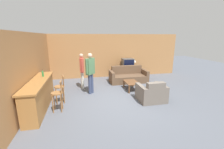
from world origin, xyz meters
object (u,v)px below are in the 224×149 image
(coffee_table, at_px, (131,83))
(tv_unit, at_px, (127,72))
(bar_chair_near, at_px, (57,95))
(bottle, at_px, (43,73))
(bar_chair_mid, at_px, (60,89))
(couch_far, at_px, (128,77))
(table_lamp, at_px, (134,61))
(armchair_near, at_px, (152,94))
(tv, at_px, (128,63))
(person_by_counter, at_px, (90,71))
(person_by_window, at_px, (82,69))

(coffee_table, height_order, tv_unit, tv_unit)
(bar_chair_near, bearing_deg, bottle, 123.82)
(bottle, bearing_deg, bar_chair_mid, -17.12)
(couch_far, height_order, table_lamp, table_lamp)
(bar_chair_near, bearing_deg, table_lamp, 42.69)
(tv_unit, bearing_deg, armchair_near, -93.01)
(armchair_near, height_order, tv_unit, armchair_near)
(tv, relative_size, person_by_counter, 0.38)
(tv, bearing_deg, bar_chair_mid, -140.20)
(couch_far, relative_size, coffee_table, 2.25)
(tv_unit, distance_m, person_by_window, 3.24)
(armchair_near, xyz_separation_m, coffee_table, (-0.34, 1.37, 0.03))
(bar_chair_mid, xyz_separation_m, tv_unit, (3.63, 3.03, -0.23))
(tv, height_order, person_by_window, person_by_window)
(tv_unit, bearing_deg, table_lamp, 0.00)
(armchair_near, height_order, person_by_window, person_by_window)
(tv, bearing_deg, tv_unit, 90.00)
(person_by_window, bearing_deg, tv, 29.06)
(coffee_table, height_order, tv, tv)
(person_by_window, height_order, person_by_counter, person_by_counter)
(armchair_near, relative_size, person_by_counter, 0.56)
(bottle, bearing_deg, person_by_counter, 17.50)
(bottle, bearing_deg, tv_unit, 34.14)
(bar_chair_near, bearing_deg, coffee_table, 25.34)
(armchair_near, bearing_deg, coffee_table, 104.12)
(person_by_window, bearing_deg, bar_chair_mid, -119.99)
(tv, distance_m, person_by_counter, 3.34)
(bar_chair_mid, distance_m, tv, 4.74)
(couch_far, height_order, tv, tv)
(armchair_near, bearing_deg, table_lamp, 80.88)
(table_lamp, bearing_deg, couch_far, -124.80)
(couch_far, distance_m, person_by_counter, 2.63)
(bottle, bearing_deg, person_by_window, 42.41)
(bar_chair_near, relative_size, couch_far, 0.51)
(bottle, relative_size, person_by_counter, 0.15)
(bar_chair_mid, height_order, table_lamp, table_lamp)
(bar_chair_near, relative_size, bar_chair_mid, 1.00)
(bar_chair_mid, distance_m, armchair_near, 3.50)
(armchair_near, bearing_deg, person_by_counter, 149.44)
(armchair_near, xyz_separation_m, table_lamp, (0.58, 3.61, 0.73))
(tv_unit, bearing_deg, person_by_window, -150.89)
(coffee_table, distance_m, table_lamp, 2.52)
(coffee_table, relative_size, tv_unit, 0.82)
(table_lamp, relative_size, person_by_counter, 0.29)
(tv, xyz_separation_m, table_lamp, (0.39, 0.00, 0.13))
(person_by_counter, bearing_deg, table_lamp, 39.12)
(person_by_window, distance_m, person_by_counter, 0.83)
(bar_chair_near, xyz_separation_m, bottle, (-0.57, 0.86, 0.57))
(bar_chair_near, height_order, tv_unit, bar_chair_near)
(table_lamp, xyz_separation_m, person_by_counter, (-2.82, -2.29, -0.01))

